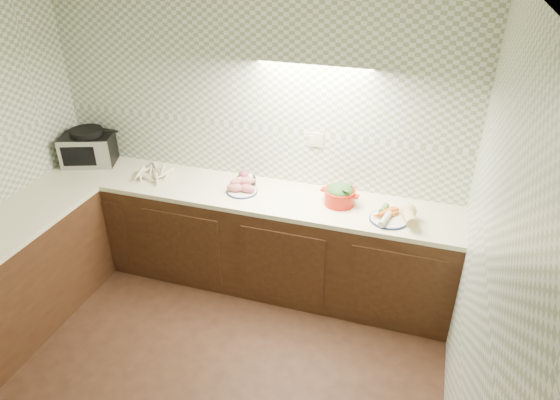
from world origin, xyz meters
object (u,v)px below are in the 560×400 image
(parsnip_pile, at_px, (158,174))
(sweet_potato_plate, at_px, (242,187))
(dutch_oven, at_px, (340,194))
(veg_plate, at_px, (398,214))
(toaster_oven, at_px, (89,147))
(onion_bowl, at_px, (246,179))

(parsnip_pile, relative_size, sweet_potato_plate, 1.59)
(dutch_oven, distance_m, veg_plate, 0.48)
(parsnip_pile, bearing_deg, toaster_oven, 173.66)
(toaster_oven, height_order, parsnip_pile, toaster_oven)
(onion_bowl, bearing_deg, veg_plate, -8.10)
(onion_bowl, relative_size, dutch_oven, 0.54)
(parsnip_pile, distance_m, sweet_potato_plate, 0.81)
(veg_plate, bearing_deg, sweet_potato_plate, 177.35)
(veg_plate, bearing_deg, onion_bowl, 171.90)
(veg_plate, bearing_deg, dutch_oven, 167.24)
(toaster_oven, height_order, veg_plate, toaster_oven)
(sweet_potato_plate, bearing_deg, veg_plate, -2.65)
(sweet_potato_plate, height_order, dutch_oven, dutch_oven)
(toaster_oven, distance_m, sweet_potato_plate, 1.57)
(dutch_oven, xyz_separation_m, veg_plate, (0.47, -0.11, -0.03))
(sweet_potato_plate, height_order, veg_plate, veg_plate)
(sweet_potato_plate, height_order, onion_bowl, onion_bowl)
(sweet_potato_plate, xyz_separation_m, dutch_oven, (0.82, 0.05, 0.04))
(parsnip_pile, relative_size, dutch_oven, 1.33)
(parsnip_pile, bearing_deg, sweet_potato_plate, -2.03)
(parsnip_pile, distance_m, dutch_oven, 1.63)
(parsnip_pile, xyz_separation_m, onion_bowl, (0.80, 0.10, 0.02))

